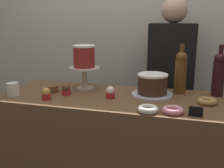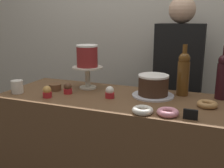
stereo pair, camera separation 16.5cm
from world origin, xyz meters
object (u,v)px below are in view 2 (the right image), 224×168
Objects in this scene: price_sign_chalkboard at (191,114)px; barista_figure at (177,95)px; wine_bottle_amber at (183,73)px; wine_bottle_dark_red at (223,76)px; donut_maple at (207,104)px; cupcake_vanilla at (110,92)px; cupcake_chocolate at (68,88)px; cupcake_caramel at (47,92)px; coffee_cup_ceramic at (17,87)px; donut_pink at (168,112)px; donut_sugar at (143,110)px; cookie_stack at (55,87)px; chocolate_round_cake at (153,85)px; cake_stand_pedestal at (88,74)px; white_layer_cake at (87,56)px.

price_sign_chalkboard is 0.84m from barista_figure.
wine_bottle_amber is 0.23m from wine_bottle_dark_red.
price_sign_chalkboard is at bearing -107.36° from donut_maple.
price_sign_chalkboard is at bearing -108.57° from wine_bottle_dark_red.
cupcake_chocolate is at bearing -177.64° from cupcake_vanilla.
cupcake_caramel is 0.87× the size of coffee_cup_ceramic.
price_sign_chalkboard is at bearing -3.64° from cupcake_caramel.
wine_bottle_amber reaches higher than cupcake_vanilla.
donut_pink is (-0.02, -0.40, -0.13)m from wine_bottle_amber.
donut_sugar is 1.33× the size of cookie_stack.
chocolate_round_cake is 0.53m from barista_figure.
cake_stand_pedestal is at bearing 177.18° from chocolate_round_cake.
cookie_stack is at bearing 106.41° from cupcake_caramel.
cupcake_caramel reaches higher than donut_pink.
chocolate_round_cake is 2.58× the size of cupcake_vanilla.
barista_figure reaches higher than cupcake_caramel.
wine_bottle_amber is (0.64, 0.07, -0.09)m from white_layer_cake.
price_sign_chalkboard reaches higher than donut_sugar.
cupcake_chocolate and cupcake_caramel have the same top height.
barista_figure is (0.09, 0.49, -0.19)m from chocolate_round_cake.
donut_pink is 1.33× the size of cookie_stack.
cupcake_chocolate is 0.66× the size of donut_pink.
cake_stand_pedestal reaches higher than cookie_stack.
white_layer_cake is at bearing 69.96° from cupcake_chocolate.
cupcake_caramel reaches higher than donut_sugar.
barista_figure is at bearing 112.25° from donut_maple.
donut_maple is at bearing 3.15° from cupcake_chocolate.
wine_bottle_amber is 4.38× the size of cupcake_caramel.
white_layer_cake is (0.00, 0.00, 0.13)m from cake_stand_pedestal.
cupcake_vanilla is at bearing 2.36° from cupcake_chocolate.
wine_bottle_amber is 2.91× the size of donut_maple.
cake_stand_pedestal is 2.87× the size of cupcake_vanilla.
cake_stand_pedestal is 1.11× the size of chocolate_round_cake.
cupcake_chocolate is (-0.70, -0.24, -0.11)m from wine_bottle_amber.
cookie_stack is 1.20× the size of price_sign_chalkboard.
coffee_cup_ceramic reaches higher than donut_pink.
white_layer_cake is 0.50m from chocolate_round_cake.
coffee_cup_ceramic is at bearing -143.70° from cake_stand_pedestal.
cupcake_caramel is (-0.37, -0.13, 0.00)m from cupcake_vanilla.
barista_figure is (-0.24, 0.59, -0.13)m from donut_maple.
cupcake_caramel is 1.04m from barista_figure.
wine_bottle_dark_red is 3.83× the size of coffee_cup_ceramic.
white_layer_cake is 0.46× the size of wine_bottle_amber.
wine_bottle_dark_red is 3.87× the size of cookie_stack.
cake_stand_pedestal is at bearing 64.61° from cupcake_caramel.
wine_bottle_dark_red is 2.91× the size of donut_sugar.
wine_bottle_dark_red is 0.46m from price_sign_chalkboard.
cookie_stack is at bearing -141.41° from barista_figure.
wine_bottle_dark_red is 0.58m from donut_sugar.
cupcake_caramel is at bearing -156.37° from chocolate_round_cake.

